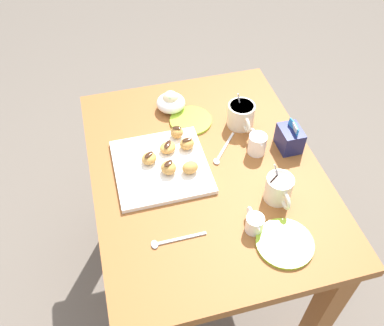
{
  "coord_description": "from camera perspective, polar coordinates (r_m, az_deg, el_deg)",
  "views": [
    {
      "loc": [
        0.86,
        -0.27,
        1.78
      ],
      "look_at": [
        -0.01,
        -0.04,
        0.78
      ],
      "focal_mm": 38.98,
      "sensor_mm": 36.0,
      "label": 1
    }
  ],
  "objects": [
    {
      "name": "saucer_lime_right",
      "position": [
        1.21,
        12.58,
        -10.66
      ],
      "size": [
        0.16,
        0.16,
        0.01
      ],
      "primitive_type": "cylinder",
      "color": "#9EC633",
      "rests_on": "dining_table"
    },
    {
      "name": "beignet_1",
      "position": [
        1.39,
        -0.68,
        2.66
      ],
      "size": [
        0.07,
        0.07,
        0.04
      ],
      "primitive_type": "ellipsoid",
      "rotation": [
        0.0,
        0.0,
        2.13
      ],
      "color": "#D19347",
      "rests_on": "pastry_plate_square"
    },
    {
      "name": "chocolate_drizzle_4",
      "position": [
        1.34,
        -5.95,
        1.15
      ],
      "size": [
        0.03,
        0.04,
        0.0
      ],
      "primitive_type": "ellipsoid",
      "rotation": [
        0.0,
        0.0,
        5.36
      ],
      "color": "#381E11",
      "rests_on": "beignet_4"
    },
    {
      "name": "ice_cream_bowl",
      "position": [
        1.55,
        -2.91,
        8.35
      ],
      "size": [
        0.11,
        0.11,
        0.08
      ],
      "color": "white",
      "rests_on": "dining_table"
    },
    {
      "name": "saucer_lime_left",
      "position": [
        1.51,
        -0.17,
        5.82
      ],
      "size": [
        0.15,
        0.15,
        0.01
      ],
      "primitive_type": "cylinder",
      "color": "#9EC633",
      "rests_on": "dining_table"
    },
    {
      "name": "cream_pitcher_white",
      "position": [
        1.4,
        8.89,
        2.71
      ],
      "size": [
        0.1,
        0.06,
        0.07
      ],
      "color": "white",
      "rests_on": "dining_table"
    },
    {
      "name": "beignet_5",
      "position": [
        1.31,
        -3.19,
        -0.8
      ],
      "size": [
        0.06,
        0.06,
        0.04
      ],
      "primitive_type": "ellipsoid",
      "rotation": [
        0.0,
        0.0,
        4.94
      ],
      "color": "#D19347",
      "rests_on": "pastry_plate_square"
    },
    {
      "name": "sugar_caddy",
      "position": [
        1.43,
        13.22,
        3.32
      ],
      "size": [
        0.09,
        0.07,
        0.11
      ],
      "color": "#191E51",
      "rests_on": "dining_table"
    },
    {
      "name": "ground_plane",
      "position": [
        1.99,
        1.32,
        -15.22
      ],
      "size": [
        8.0,
        8.0,
        0.0
      ],
      "primitive_type": "plane",
      "color": "#665B51"
    },
    {
      "name": "dining_table",
      "position": [
        1.48,
        1.73,
        -4.61
      ],
      "size": [
        0.95,
        0.74,
        0.76
      ],
      "color": "#935628",
      "rests_on": "ground_plane"
    },
    {
      "name": "beignet_4",
      "position": [
        1.35,
        -5.89,
        0.63
      ],
      "size": [
        0.07,
        0.07,
        0.03
      ],
      "primitive_type": "ellipsoid",
      "rotation": [
        0.0,
        0.0,
        5.47
      ],
      "color": "#D19347",
      "rests_on": "pastry_plate_square"
    },
    {
      "name": "pastry_plate_square",
      "position": [
        1.36,
        -4.26,
        -0.48
      ],
      "size": [
        0.3,
        0.3,
        0.02
      ],
      "primitive_type": "cube",
      "color": "white",
      "rests_on": "dining_table"
    },
    {
      "name": "chocolate_drizzle_3",
      "position": [
        1.41,
        -2.12,
        4.86
      ],
      "size": [
        0.02,
        0.03,
        0.0
      ],
      "primitive_type": "ellipsoid",
      "rotation": [
        0.0,
        0.0,
        1.27
      ],
      "color": "#381E11",
      "rests_on": "beignet_3"
    },
    {
      "name": "chocolate_drizzle_2",
      "position": [
        1.37,
        -3.37,
        2.58
      ],
      "size": [
        0.04,
        0.04,
        0.0
      ],
      "primitive_type": "ellipsoid",
      "rotation": [
        0.0,
        0.0,
        2.54
      ],
      "color": "#381E11",
      "rests_on": "beignet_2"
    },
    {
      "name": "coffee_mug_cream_right",
      "position": [
        1.27,
        11.82,
        -3.41
      ],
      "size": [
        0.12,
        0.08,
        0.13
      ],
      "color": "silver",
      "rests_on": "dining_table"
    },
    {
      "name": "beignet_3",
      "position": [
        1.43,
        -2.1,
        4.23
      ],
      "size": [
        0.06,
        0.05,
        0.04
      ],
      "primitive_type": "ellipsoid",
      "rotation": [
        0.0,
        0.0,
        1.32
      ],
      "color": "#D19347",
      "rests_on": "pastry_plate_square"
    },
    {
      "name": "beignet_0",
      "position": [
        1.31,
        -0.25,
        -0.62
      ],
      "size": [
        0.05,
        0.06,
        0.04
      ],
      "primitive_type": "ellipsoid",
      "rotation": [
        0.0,
        0.0,
        1.8
      ],
      "color": "#D19347",
      "rests_on": "pastry_plate_square"
    },
    {
      "name": "chocolate_sauce_pitcher",
      "position": [
        1.2,
        8.55,
        -8.1
      ],
      "size": [
        0.09,
        0.05,
        0.06
      ],
      "color": "white",
      "rests_on": "dining_table"
    },
    {
      "name": "coffee_mug_cream_left",
      "position": [
        1.48,
        6.73,
        6.6
      ],
      "size": [
        0.13,
        0.09,
        0.13
      ],
      "color": "silver",
      "rests_on": "dining_table"
    },
    {
      "name": "chocolate_drizzle_5",
      "position": [
        1.3,
        -3.23,
        -0.18
      ],
      "size": [
        0.03,
        0.04,
        0.0
      ],
      "primitive_type": "ellipsoid",
      "rotation": [
        0.0,
        0.0,
        5.36
      ],
      "color": "#381E11",
      "rests_on": "beignet_5"
    },
    {
      "name": "chocolate_drizzle_1",
      "position": [
        1.38,
        -0.69,
        3.22
      ],
      "size": [
        0.02,
        0.04,
        0.0
      ],
      "primitive_type": "ellipsoid",
      "rotation": [
        0.0,
        0.0,
        1.74
      ],
      "color": "#381E11",
      "rests_on": "beignet_1"
    },
    {
      "name": "loose_spoon_by_plate",
      "position": [
        1.19,
        -2.84,
        -10.57
      ],
      "size": [
        0.03,
        0.16,
        0.01
      ],
      "color": "silver",
      "rests_on": "dining_table"
    },
    {
      "name": "beignet_2",
      "position": [
        1.38,
        -3.34,
        2.11
      ],
      "size": [
        0.07,
        0.07,
        0.03
      ],
      "primitive_type": "ellipsoid",
      "rotation": [
        0.0,
        0.0,
        2.13
      ],
      "color": "#D19347",
      "rests_on": "pastry_plate_square"
    },
    {
      "name": "loose_spoon_near_saucer",
      "position": [
        1.41,
        4.13,
        1.52
      ],
      "size": [
        0.13,
        0.11,
        0.01
      ],
      "color": "silver",
      "rests_on": "dining_table"
    }
  ]
}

